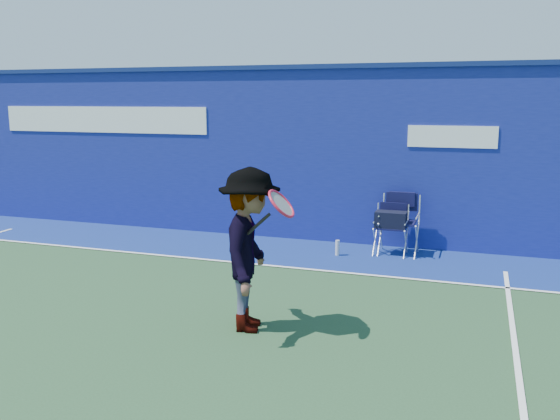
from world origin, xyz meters
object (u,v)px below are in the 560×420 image
(directors_chair_left, at_px, (399,234))
(water_bottle, at_px, (337,248))
(tennis_player, at_px, (250,250))
(directors_chair_right, at_px, (391,234))

(directors_chair_left, relative_size, water_bottle, 3.83)
(water_bottle, height_order, tennis_player, tennis_player)
(tennis_player, bearing_deg, directors_chair_left, 73.34)
(water_bottle, xyz_separation_m, tennis_player, (-0.21, -3.31, 0.77))
(water_bottle, bearing_deg, directors_chair_left, 25.50)
(directors_chair_right, bearing_deg, directors_chair_left, 38.44)
(directors_chair_left, xyz_separation_m, directors_chair_right, (-0.12, -0.09, 0.02))
(directors_chair_right, xyz_separation_m, water_bottle, (-0.80, -0.34, -0.22))
(directors_chair_right, height_order, tennis_player, tennis_player)
(directors_chair_left, height_order, water_bottle, directors_chair_left)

